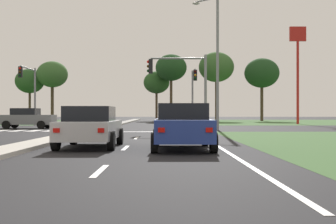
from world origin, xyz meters
The scene contains 31 objects.
ground_plane centered at (0.00, 30.00, 0.00)m, with size 200.00×200.00×0.00m, color black.
grass_verge_far_right centered at (25.50, 54.50, 0.00)m, with size 35.00×35.00×0.01m, color #385B2D.
median_island_near centered at (0.00, 11.00, 0.07)m, with size 1.20×22.00×0.14m, color #ADA89E.
median_island_far centered at (0.00, 55.00, 0.07)m, with size 1.20×36.00×0.14m, color gray.
lane_dash_near centered at (3.50, 4.05, 0.01)m, with size 0.14×2.00×0.01m, color silver.
lane_dash_second centered at (3.50, 10.05, 0.01)m, with size 0.14×2.00×0.01m, color silver.
lane_dash_third centered at (3.50, 16.05, 0.01)m, with size 0.14×2.00×0.01m, color silver.
edge_line_right centered at (6.85, 12.00, 0.01)m, with size 0.14×24.00×0.01m, color silver.
stop_bar_near centered at (3.80, 23.00, 0.01)m, with size 6.40×0.50×0.01m, color silver.
crosswalk_bar_near centered at (-6.40, 24.80, 0.01)m, with size 0.70×2.80×0.01m, color silver.
crosswalk_bar_second centered at (-5.25, 24.80, 0.01)m, with size 0.70×2.80×0.01m, color silver.
crosswalk_bar_third centered at (-4.10, 24.80, 0.01)m, with size 0.70×2.80×0.01m, color silver.
crosswalk_bar_fourth centered at (-2.95, 24.80, 0.01)m, with size 0.70×2.80×0.01m, color silver.
crosswalk_bar_fifth centered at (-1.80, 24.80, 0.01)m, with size 0.70×2.80×0.01m, color silver.
crosswalk_bar_sixth centered at (-0.65, 24.80, 0.01)m, with size 0.70×2.80×0.01m, color silver.
crosswalk_bar_seventh centered at (0.50, 24.80, 0.01)m, with size 0.70×2.80×0.01m, color silver.
car_silver_near centered at (2.22, 10.37, 0.75)m, with size 2.03×4.38×1.47m.
car_blue_second centered at (5.48, 9.51, 0.79)m, with size 2.04×4.44×1.54m.
car_grey_third centered at (-5.98, 29.10, 0.82)m, with size 4.23×2.09×1.60m.
car_teal_fourth centered at (-2.29, 47.32, 0.82)m, with size 2.09×4.42×1.61m.
traffic_signal_far_right centered at (7.60, 35.13, 3.65)m, with size 0.32×4.05×5.33m.
traffic_signal_far_left centered at (-7.60, 34.95, 3.83)m, with size 0.32×4.57×5.56m.
traffic_signal_near_right centered at (6.13, 23.40, 3.49)m, with size 3.98×0.32×5.09m.
street_lamp_second centered at (8.59, 26.18, 5.39)m, with size 1.85×1.53×9.69m.
fastfood_pole_sign centered at (19.66, 42.58, 7.91)m, with size 1.80×0.40×10.78m.
treeline_second centered at (-15.95, 61.88, 6.13)m, with size 4.42×4.42×8.04m.
treeline_third centered at (-12.25, 61.02, 7.07)m, with size 4.69×4.69×9.12m.
treeline_fourth centered at (3.66, 62.49, 5.97)m, with size 4.07×4.07×7.73m.
treeline_fifth centered at (12.92, 61.49, 8.27)m, with size 5.44×5.44×10.62m.
treeline_sixth centered at (5.90, 59.82, 8.00)m, with size 4.69×4.69×10.05m.
treeline_seventh centered at (19.76, 60.64, 7.28)m, with size 5.28×5.28×9.56m.
Camera 1 is at (4.87, -5.16, 1.24)m, focal length 46.28 mm.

